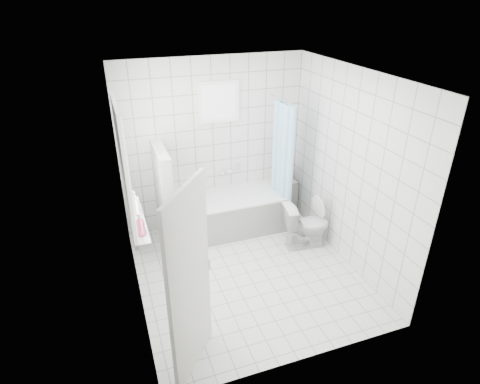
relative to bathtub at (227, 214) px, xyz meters
name	(u,v)px	position (x,y,z in m)	size (l,w,h in m)	color
ground	(247,273)	(-0.09, -1.12, -0.29)	(3.00, 3.00, 0.00)	white
ceiling	(249,75)	(-0.09, -1.12, 2.31)	(3.00, 3.00, 0.00)	white
wall_back	(213,145)	(-0.09, 0.38, 1.01)	(2.80, 0.02, 2.60)	white
wall_front	(308,257)	(-0.09, -2.62, 1.01)	(2.80, 0.02, 2.60)	white
wall_left	(128,205)	(-1.49, -1.12, 1.01)	(0.02, 3.00, 2.60)	white
wall_right	(349,170)	(1.31, -1.12, 1.01)	(0.02, 3.00, 2.60)	white
window_left	(126,169)	(-1.44, -0.82, 1.31)	(0.01, 0.90, 1.40)	white
window_back	(219,102)	(0.01, 0.33, 1.66)	(0.50, 0.01, 0.50)	white
window_sill	(138,224)	(-1.40, -0.82, 0.57)	(0.18, 1.02, 0.08)	white
door	(190,285)	(-1.09, -2.29, 0.71)	(0.04, 0.80, 2.00)	silver
bathtub	(227,214)	(0.00, 0.00, 0.00)	(1.76, 0.77, 0.58)	white
partition_wall	(164,198)	(-0.95, -0.05, 0.46)	(0.15, 0.85, 1.50)	white
tiled_ledge	(284,196)	(1.09, 0.26, -0.02)	(0.40, 0.24, 0.55)	white
toilet	(306,225)	(0.94, -0.79, 0.05)	(0.38, 0.67, 0.68)	silver
curtain_rod	(281,100)	(0.82, -0.02, 1.71)	(0.02, 0.02, 0.80)	silver
shower_curtain	(282,162)	(0.82, -0.15, 0.81)	(0.14, 0.48, 1.78)	#55BFFA
tub_faucet	(226,171)	(0.10, 0.34, 0.56)	(0.18, 0.06, 0.06)	silver
sill_bottles	(137,213)	(-1.39, -0.84, 0.74)	(0.15, 0.72, 0.32)	#C361A7
ledge_bottles	(286,176)	(1.08, 0.22, 0.38)	(0.17, 0.17, 0.27)	#161EB0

